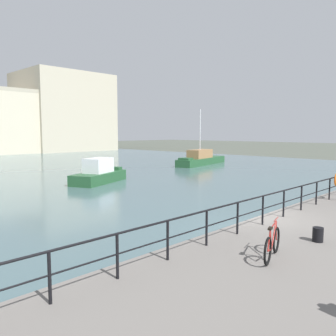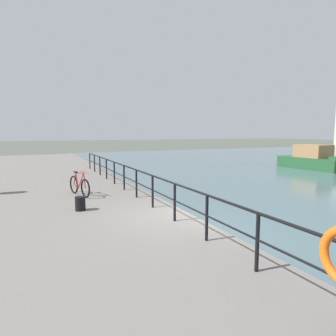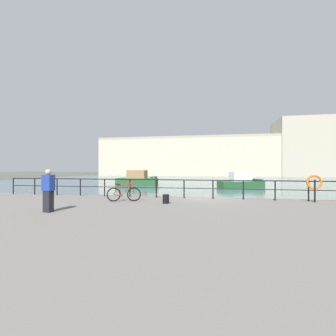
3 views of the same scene
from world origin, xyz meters
name	(u,v)px [view 1 (image 1 of 3)]	position (x,y,z in m)	size (l,w,h in m)	color
ground_plane	(259,233)	(0.00, 0.00, 0.00)	(240.00, 240.00, 0.00)	#4C5147
moored_white_yacht	(99,174)	(3.62, 16.32, 0.73)	(5.74, 3.98, 1.97)	#23512D
moored_cabin_cruiser	(201,159)	(21.30, 20.17, 0.72)	(9.78, 3.84, 6.77)	#23512D
quay_railing	(284,198)	(0.52, -0.75, 1.45)	(26.23, 0.07, 1.08)	black
parked_bicycle	(272,244)	(-4.03, -2.65, 1.10)	(1.72, 0.54, 0.98)	black
mooring_bollard	(318,235)	(-1.73, -2.96, 0.93)	(0.32, 0.32, 0.44)	black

